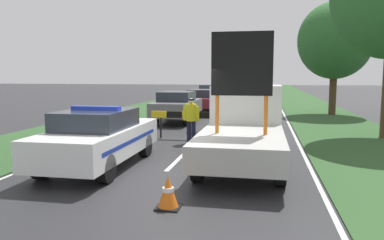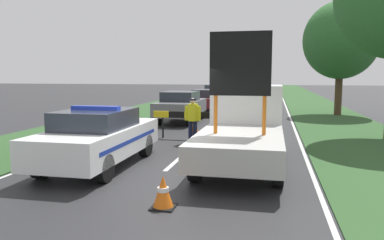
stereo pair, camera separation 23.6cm
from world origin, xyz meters
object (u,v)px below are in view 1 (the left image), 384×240
at_px(roadside_tree_near_left, 335,41).
at_px(traffic_cone_centre_front, 192,126).
at_px(traffic_cone_near_police, 255,130).
at_px(pedestrian_civilian, 219,112).
at_px(queued_car_van_white, 211,94).
at_px(police_car, 99,137).
at_px(queued_car_wagon_maroon, 201,100).
at_px(road_barrier, 198,116).
at_px(police_officer, 191,117).
at_px(queued_car_suv_grey, 177,106).
at_px(work_truck, 244,124).
at_px(traffic_cone_near_truck, 168,192).

bearing_deg(roadside_tree_near_left, traffic_cone_centre_front, -129.67).
height_order(traffic_cone_near_police, roadside_tree_near_left, roadside_tree_near_left).
xyz_separation_m(pedestrian_civilian, queued_car_van_white, (-2.70, 17.11, -0.25)).
distance_m(police_car, queued_car_wagon_maroon, 15.08).
relative_size(road_barrier, queued_car_wagon_maroon, 0.82).
bearing_deg(roadside_tree_near_left, pedestrian_civilian, -118.56).
distance_m(police_officer, queued_car_suv_grey, 6.01).
distance_m(work_truck, traffic_cone_near_truck, 4.22).
relative_size(queued_car_suv_grey, queued_car_wagon_maroon, 1.04).
xyz_separation_m(traffic_cone_near_truck, queued_car_wagon_maroon, (-2.39, 17.68, 0.45)).
bearing_deg(traffic_cone_near_police, work_truck, -92.92).
distance_m(police_car, police_officer, 4.09).
relative_size(traffic_cone_centre_front, queued_car_suv_grey, 0.12).
bearing_deg(road_barrier, police_car, -114.93).
distance_m(police_officer, queued_car_van_white, 17.67).
bearing_deg(police_car, police_officer, 66.02).
xyz_separation_m(traffic_cone_centre_front, roadside_tree_near_left, (6.85, 8.26, 4.05)).
bearing_deg(roadside_tree_near_left, queued_car_van_white, 139.60).
bearing_deg(road_barrier, traffic_cone_centre_front, 106.38).
distance_m(traffic_cone_near_truck, queued_car_wagon_maroon, 17.85).
relative_size(queued_car_suv_grey, roadside_tree_near_left, 0.69).
height_order(road_barrier, traffic_cone_centre_front, road_barrier).
height_order(police_car, pedestrian_civilian, pedestrian_civilian).
relative_size(police_officer, traffic_cone_near_truck, 2.65).
xyz_separation_m(traffic_cone_centre_front, queued_car_wagon_maroon, (-1.13, 9.03, 0.47)).
xyz_separation_m(work_truck, roadside_tree_near_left, (4.47, 12.92, 3.30)).
xyz_separation_m(queued_car_van_white, roadside_tree_near_left, (8.21, -6.99, 3.53)).
distance_m(road_barrier, traffic_cone_near_truck, 7.28).
bearing_deg(pedestrian_civilian, queued_car_wagon_maroon, 105.40).
bearing_deg(queued_car_van_white, traffic_cone_near_truck, 96.25).
bearing_deg(pedestrian_civilian, police_officer, -149.79).
relative_size(traffic_cone_near_police, roadside_tree_near_left, 0.09).
distance_m(police_car, traffic_cone_centre_front, 6.20).
bearing_deg(traffic_cone_near_police, queued_car_wagon_maroon, 110.69).
bearing_deg(traffic_cone_near_truck, police_officer, 97.38).
bearing_deg(work_truck, police_officer, -51.47).
xyz_separation_m(police_car, traffic_cone_near_police, (3.82, 5.26, -0.48)).
bearing_deg(police_officer, traffic_cone_centre_front, -83.67).
bearing_deg(traffic_cone_centre_front, road_barrier, -69.76).
xyz_separation_m(work_truck, queued_car_wagon_maroon, (-3.51, 13.68, -0.28)).
distance_m(police_car, roadside_tree_near_left, 16.83).
bearing_deg(queued_car_suv_grey, queued_car_wagon_maroon, -92.64).
bearing_deg(queued_car_wagon_maroon, roadside_tree_near_left, 174.54).
xyz_separation_m(traffic_cone_near_police, queued_car_suv_grey, (-3.97, 4.18, 0.54)).
relative_size(traffic_cone_near_police, queued_car_van_white, 0.13).
bearing_deg(traffic_cone_near_truck, police_car, 133.87).
bearing_deg(pedestrian_civilian, traffic_cone_centre_front, 128.37).
xyz_separation_m(traffic_cone_near_truck, roadside_tree_near_left, (5.59, 16.92, 4.03)).
distance_m(police_officer, traffic_cone_near_police, 2.71).
bearing_deg(queued_car_suv_grey, road_barrier, 111.68).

